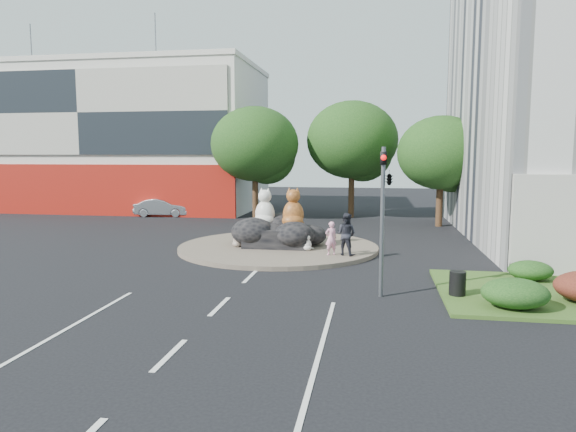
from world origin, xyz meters
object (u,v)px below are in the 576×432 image
Objects in this scene: cat_tabby at (293,207)px; kitten_white at (307,242)px; parked_car at (162,208)px; kitten_calico at (237,238)px; pedestrian_dark at (346,234)px; litter_bin at (457,283)px; cat_white at (265,207)px; pedestrian_pink at (331,238)px.

kitten_white is (0.89, -1.27, -1.52)m from cat_tabby.
parked_car is at bearing 95.79° from kitten_white.
cat_tabby reaches higher than kitten_white.
kitten_calico reaches higher than kitten_white.
kitten_calico is 16.06m from parked_car.
pedestrian_dark reaches higher than kitten_calico.
parked_car is at bearing 173.05° from kitten_calico.
parked_car is 27.57m from litter_bin.
parked_car is at bearing 132.10° from cat_tabby.
cat_tabby is 3.17m from kitten_calico.
kitten_white reaches higher than litter_bin.
kitten_calico is at bearing -121.41° from cat_white.
kitten_calico is at bearing 143.15° from litter_bin.
pedestrian_pink is at bearing 31.60° from kitten_calico.
kitten_white is 0.52× the size of pedestrian_pink.
kitten_white is 2.14m from pedestrian_dark.
cat_tabby reaches higher than parked_car.
kitten_calico is (-2.67, -0.87, -1.47)m from cat_tabby.
cat_tabby is at bearing 13.11° from cat_white.
cat_white is 2.51× the size of litter_bin.
cat_white is 4.39m from pedestrian_pink.
kitten_white is 8.90m from litter_bin.
litter_bin is (18.96, -20.01, -0.17)m from parked_car.
pedestrian_dark reaches higher than pedestrian_pink.
litter_bin is at bearing 99.49° from pedestrian_pink.
pedestrian_pink is 1.93× the size of litter_bin.
parked_car is (-10.71, 11.93, -1.41)m from cat_white.
pedestrian_dark is at bearing -40.75° from cat_tabby.
pedestrian_pink is (1.20, -0.89, 0.37)m from kitten_white.
cat_white reaches higher than litter_bin.
kitten_calico reaches higher than litter_bin.
pedestrian_dark is at bearing -63.19° from kitten_white.
cat_tabby is (1.48, -0.14, 0.02)m from cat_white.
cat_white is 0.48× the size of parked_car.
cat_tabby is at bearing -143.39° from parked_car.
litter_bin is at bearing -26.10° from cat_white.
kitten_calico is 1.13× the size of kitten_white.
parked_car is at bearing 133.45° from litter_bin.
cat_white is 0.98× the size of cat_tabby.
parked_car is (-14.28, 14.22, -0.28)m from pedestrian_pink.
cat_white reaches higher than kitten_white.
litter_bin is (6.76, -7.95, -1.60)m from cat_tabby.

